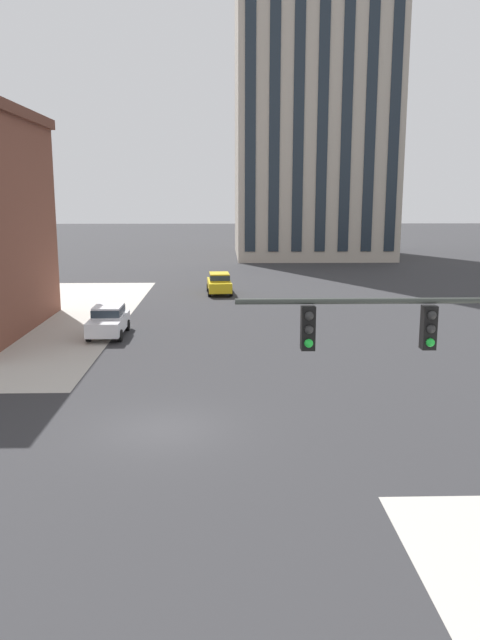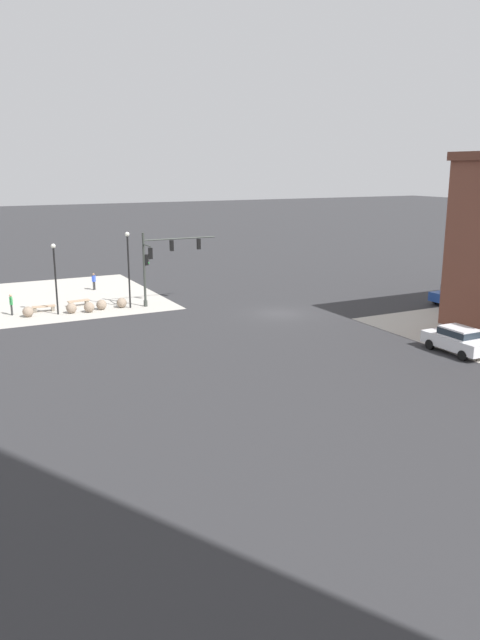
{
  "view_description": "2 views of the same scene",
  "coord_description": "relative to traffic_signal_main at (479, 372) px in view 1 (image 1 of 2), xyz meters",
  "views": [
    {
      "loc": [
        2.04,
        -19.84,
        7.59
      ],
      "look_at": [
        2.61,
        1.23,
        3.43
      ],
      "focal_mm": 35.33,
      "sensor_mm": 36.0,
      "label": 1
    },
    {
      "loc": [
        24.68,
        41.17,
        11.31
      ],
      "look_at": [
        7.55,
        7.74,
        2.03
      ],
      "focal_mm": 34.68,
      "sensor_mm": 36.0,
      "label": 2
    }
  ],
  "objects": [
    {
      "name": "ground_plane",
      "position": [
        -7.41,
        7.23,
        -3.96
      ],
      "size": [
        320.0,
        320.0,
        0.0
      ],
      "primitive_type": "plane",
      "color": "#2D2D30"
    },
    {
      "name": "car_cross_eastbound",
      "position": [
        -5.67,
        36.6,
        -3.04
      ],
      "size": [
        2.08,
        4.49,
        1.68
      ],
      "color": "gold",
      "rests_on": "ground"
    },
    {
      "name": "traffic_signal_main",
      "position": [
        0.0,
        0.0,
        0.0
      ],
      "size": [
        6.57,
        2.09,
        6.16
      ],
      "color": "#383D38",
      "rests_on": "ground"
    },
    {
      "name": "car_main_northbound_far",
      "position": [
        -11.71,
        21.56,
        -3.04
      ],
      "size": [
        1.91,
        4.41,
        1.68
      ],
      "color": "silver",
      "rests_on": "ground"
    }
  ]
}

